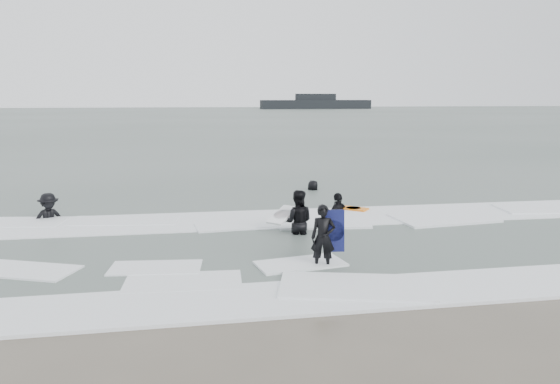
{
  "coord_description": "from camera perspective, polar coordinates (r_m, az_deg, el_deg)",
  "views": [
    {
      "loc": [
        -2.5,
        -10.43,
        3.9
      ],
      "look_at": [
        0.0,
        5.0,
        1.1
      ],
      "focal_mm": 35.0,
      "sensor_mm": 36.0,
      "label": 1
    }
  ],
  "objects": [
    {
      "name": "surfer_breaker",
      "position": [
        18.56,
        -22.95,
        -2.79
      ],
      "size": [
        1.29,
        1.09,
        1.73
      ],
      "primitive_type": "imported",
      "rotation": [
        0.0,
        0.0,
        0.48
      ],
      "color": "black",
      "rests_on": "ground"
    },
    {
      "name": "surfer_wading",
      "position": [
        15.43,
        1.84,
        -4.49
      ],
      "size": [
        1.03,
        0.88,
        1.83
      ],
      "primitive_type": "imported",
      "rotation": [
        0.0,
        0.0,
        2.91
      ],
      "color": "black",
      "rests_on": "ground"
    },
    {
      "name": "surfer_right_near",
      "position": [
        18.49,
        6.11,
        -2.08
      ],
      "size": [
        1.12,
        0.96,
        1.81
      ],
      "primitive_type": "imported",
      "rotation": [
        0.0,
        0.0,
        -2.54
      ],
      "color": "black",
      "rests_on": "ground"
    },
    {
      "name": "surfer_centre",
      "position": [
        12.51,
        4.48,
        -8.03
      ],
      "size": [
        0.63,
        0.49,
        1.51
      ],
      "primitive_type": "imported",
      "rotation": [
        0.0,
        0.0,
        -0.26
      ],
      "color": "black",
      "rests_on": "ground"
    },
    {
      "name": "sea",
      "position": [
        90.55,
        -7.67,
        7.63
      ],
      "size": [
        320.0,
        320.0,
        0.0
      ],
      "primitive_type": "plane",
      "color": "#47544C",
      "rests_on": "ground"
    },
    {
      "name": "ground",
      "position": [
        11.41,
        4.07,
        -9.85
      ],
      "size": [
        320.0,
        320.0,
        0.0
      ],
      "primitive_type": "plane",
      "color": "brown",
      "rests_on": "ground"
    },
    {
      "name": "bodyboards",
      "position": [
        15.48,
        4.65,
        -2.57
      ],
      "size": [
        3.86,
        6.29,
        1.25
      ],
      "color": "#0E1242",
      "rests_on": "ground"
    },
    {
      "name": "surf_foam",
      "position": [
        14.86,
        0.8,
        -4.9
      ],
      "size": [
        30.03,
        9.06,
        0.09
      ],
      "color": "white",
      "rests_on": "ground"
    },
    {
      "name": "surfer_right_far",
      "position": [
        22.37,
        3.48,
        0.09
      ],
      "size": [
        0.91,
        0.91,
        1.6
      ],
      "primitive_type": "imported",
      "rotation": [
        0.0,
        0.0,
        -2.34
      ],
      "color": "black",
      "rests_on": "ground"
    },
    {
      "name": "vessel_horizon",
      "position": [
        151.43,
        3.73,
        9.23
      ],
      "size": [
        30.02,
        5.36,
        4.07
      ],
      "color": "black",
      "rests_on": "ground"
    }
  ]
}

